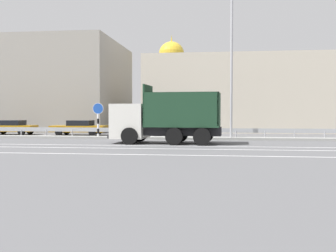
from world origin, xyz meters
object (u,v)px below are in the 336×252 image
(median_road_sign, at_px, (98,119))
(parked_car_2, at_px, (12,127))
(parked_car_3, at_px, (79,127))
(church_tower, at_px, (172,86))
(dump_truck, at_px, (153,123))
(street_lamp_1, at_px, (232,60))
(parked_car_4, at_px, (144,127))

(median_road_sign, xyz_separation_m, parked_car_2, (-8.93, 3.95, -0.78))
(parked_car_3, distance_m, church_tower, 19.01)
(dump_truck, xyz_separation_m, parked_car_2, (-13.66, 7.65, -0.65))
(dump_truck, bearing_deg, street_lamp_1, -51.73)
(dump_truck, bearing_deg, church_tower, 7.01)
(median_road_sign, relative_size, parked_car_4, 0.65)
(street_lamp_1, distance_m, parked_car_4, 9.75)
(street_lamp_1, distance_m, parked_car_3, 14.19)
(median_road_sign, bearing_deg, parked_car_4, 58.88)
(street_lamp_1, height_order, parked_car_4, street_lamp_1)
(street_lamp_1, xyz_separation_m, parked_car_2, (-18.69, 4.10, -4.97))
(parked_car_4, distance_m, church_tower, 17.70)
(parked_car_2, relative_size, church_tower, 0.35)
(median_road_sign, distance_m, parked_car_3, 4.97)
(dump_truck, bearing_deg, parked_car_3, 47.81)
(parked_car_3, bearing_deg, parked_car_4, -87.11)
(parked_car_3, relative_size, church_tower, 0.40)
(parked_car_2, bearing_deg, street_lamp_1, -102.73)
(median_road_sign, relative_size, street_lamp_1, 0.26)
(dump_truck, xyz_separation_m, median_road_sign, (-4.74, 3.70, 0.13))
(median_road_sign, relative_size, parked_car_2, 0.65)
(parked_car_2, distance_m, parked_car_3, 6.05)
(parked_car_3, distance_m, parked_car_4, 5.52)
(dump_truck, distance_m, median_road_sign, 6.01)
(dump_truck, distance_m, street_lamp_1, 7.52)
(parked_car_2, height_order, church_tower, church_tower)
(street_lamp_1, xyz_separation_m, parked_car_4, (-7.14, 4.50, -4.88))
(parked_car_2, height_order, parked_car_4, parked_car_4)
(parked_car_2, bearing_deg, church_tower, -34.60)
(street_lamp_1, bearing_deg, dump_truck, -144.76)
(parked_car_3, xyz_separation_m, parked_car_4, (5.50, 0.37, 0.08))
(parked_car_2, distance_m, parked_car_4, 11.56)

